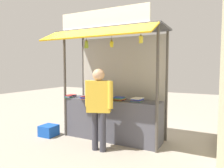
# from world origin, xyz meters

# --- Properties ---
(ground_plane) EXTENTS (20.00, 20.00, 0.00)m
(ground_plane) POSITION_xyz_m (0.00, 0.00, 0.00)
(ground_plane) COLOR #9E9384
(stall_counter) EXTENTS (2.24, 0.57, 0.93)m
(stall_counter) POSITION_xyz_m (0.00, 0.00, 0.46)
(stall_counter) COLOR #4C4C56
(stall_counter) RESTS_ON ground
(stall_structure) EXTENTS (2.44, 1.50, 2.82)m
(stall_structure) POSITION_xyz_m (0.00, 0.15, 1.70)
(stall_structure) COLOR #4C4742
(stall_structure) RESTS_ON ground
(water_bottle_far_right) EXTENTS (0.07, 0.07, 0.26)m
(water_bottle_far_right) POSITION_xyz_m (-0.44, 0.10, 1.04)
(water_bottle_far_right) COLOR silver
(water_bottle_far_right) RESTS_ON stall_counter
(water_bottle_left) EXTENTS (0.09, 0.09, 0.31)m
(water_bottle_left) POSITION_xyz_m (-0.31, 0.19, 1.07)
(water_bottle_left) COLOR silver
(water_bottle_left) RESTS_ON stall_counter
(water_bottle_mid_right) EXTENTS (0.09, 0.09, 0.31)m
(water_bottle_mid_right) POSITION_xyz_m (-0.65, 0.02, 1.07)
(water_bottle_mid_right) COLOR silver
(water_bottle_mid_right) RESTS_ON stall_counter
(magazine_stack_back_left) EXTENTS (0.26, 0.28, 0.07)m
(magazine_stack_back_left) POSITION_xyz_m (0.21, -0.07, 0.96)
(magazine_stack_back_left) COLOR yellow
(magazine_stack_back_left) RESTS_ON stall_counter
(magazine_stack_back_right) EXTENTS (0.20, 0.28, 0.06)m
(magazine_stack_back_right) POSITION_xyz_m (-1.05, -0.18, 0.96)
(magazine_stack_back_right) COLOR green
(magazine_stack_back_right) RESTS_ON stall_counter
(magazine_stack_right) EXTENTS (0.24, 0.33, 0.06)m
(magazine_stack_right) POSITION_xyz_m (-0.55, -0.18, 0.96)
(magazine_stack_right) COLOR orange
(magazine_stack_right) RESTS_ON stall_counter
(magazine_stack_far_left) EXTENTS (0.24, 0.28, 0.08)m
(magazine_stack_far_left) POSITION_xyz_m (0.61, -0.01, 0.96)
(magazine_stack_far_left) COLOR green
(magazine_stack_far_left) RESTS_ON stall_counter
(banana_bunch_inner_left) EXTENTS (0.10, 0.09, 0.29)m
(banana_bunch_inner_left) POSITION_xyz_m (0.19, -0.39, 2.12)
(banana_bunch_inner_left) COLOR #332D23
(banana_bunch_rightmost) EXTENTS (0.10, 0.11, 0.25)m
(banana_bunch_rightmost) POSITION_xyz_m (0.82, -0.39, 2.17)
(banana_bunch_rightmost) COLOR #332D23
(banana_bunch_inner_right) EXTENTS (0.10, 0.10, 0.28)m
(banana_bunch_inner_right) POSITION_xyz_m (-0.42, -0.39, 2.15)
(banana_bunch_inner_right) COLOR #332D23
(vendor_person) EXTENTS (0.62, 0.35, 1.62)m
(vendor_person) POSITION_xyz_m (0.08, -0.72, 0.98)
(vendor_person) COLOR #383842
(vendor_person) RESTS_ON ground
(plastic_crate) EXTENTS (0.37, 0.37, 0.26)m
(plastic_crate) POSITION_xyz_m (-1.47, -0.50, 0.13)
(plastic_crate) COLOR #194CB2
(plastic_crate) RESTS_ON ground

